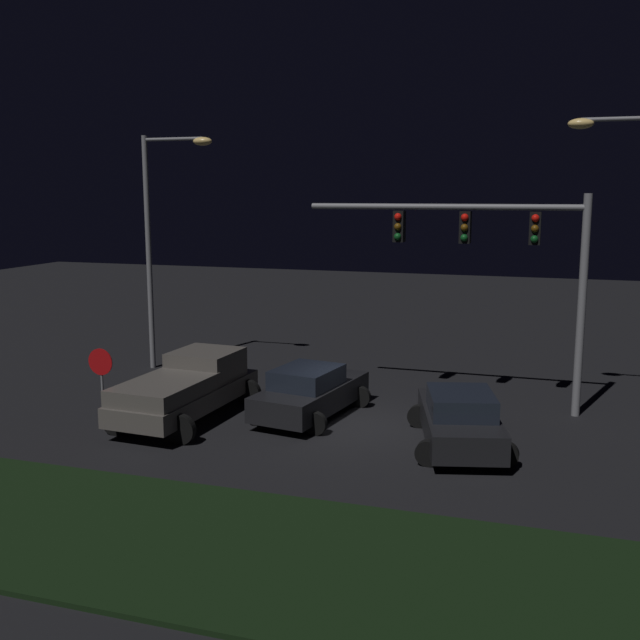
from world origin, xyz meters
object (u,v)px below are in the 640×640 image
(car_sedan_far, at_px, (310,392))
(street_lamp_left, at_px, (161,225))
(car_sedan, at_px, (460,419))
(stop_sign, at_px, (101,372))
(pickup_truck, at_px, (189,384))
(traffic_signal_gantry, at_px, (497,248))

(car_sedan_far, xyz_separation_m, street_lamp_left, (-7.08, 4.04, 4.62))
(car_sedan, xyz_separation_m, stop_sign, (-9.83, -1.29, 0.82))
(car_sedan_far, bearing_deg, pickup_truck, 118.83)
(pickup_truck, distance_m, car_sedan, 7.88)
(pickup_truck, distance_m, car_sedan_far, 3.56)
(pickup_truck, height_order, car_sedan, pickup_truck)
(car_sedan_far, height_order, stop_sign, stop_sign)
(traffic_signal_gantry, bearing_deg, pickup_truck, -156.52)
(pickup_truck, relative_size, stop_sign, 2.47)
(car_sedan_far, bearing_deg, car_sedan, -96.94)
(traffic_signal_gantry, xyz_separation_m, street_lamp_left, (-12.10, 1.59, 0.46))
(car_sedan, xyz_separation_m, street_lamp_left, (-11.60, 5.37, 4.62))
(car_sedan, bearing_deg, car_sedan_far, 59.13)
(car_sedan_far, distance_m, traffic_signal_gantry, 6.96)
(car_sedan_far, height_order, traffic_signal_gantry, traffic_signal_gantry)
(traffic_signal_gantry, bearing_deg, stop_sign, -153.87)
(car_sedan_far, relative_size, stop_sign, 2.08)
(street_lamp_left, bearing_deg, traffic_signal_gantry, -7.50)
(car_sedan_far, bearing_deg, stop_sign, 125.59)
(car_sedan, xyz_separation_m, car_sedan_far, (-4.53, 1.32, 0.00))
(traffic_signal_gantry, bearing_deg, street_lamp_left, 172.50)
(car_sedan, relative_size, car_sedan_far, 1.02)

